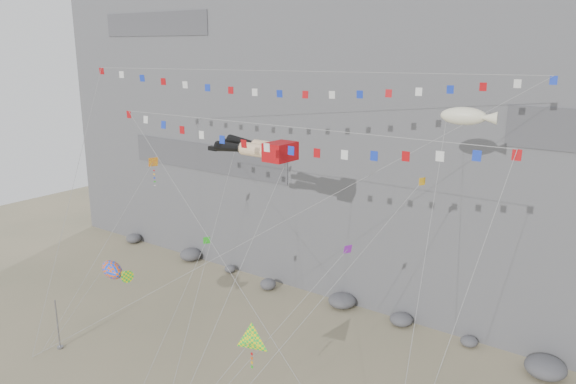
% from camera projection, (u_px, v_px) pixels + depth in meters
% --- Properties ---
extents(cliff, '(80.00, 28.00, 50.00)m').
position_uv_depth(cliff, '(422.00, 33.00, 57.97)').
color(cliff, slate).
rests_on(cliff, ground).
extents(talus_boulders, '(60.00, 3.00, 1.20)m').
position_uv_depth(talus_boulders, '(342.00, 301.00, 52.40)').
color(talus_boulders, '#58575C').
rests_on(talus_boulders, ground).
extents(anchor_pole_left, '(0.12, 0.12, 4.23)m').
position_uv_depth(anchor_pole_left, '(58.00, 324.00, 44.85)').
color(anchor_pole_left, gray).
rests_on(anchor_pole_left, ground).
extents(legs_kite, '(7.65, 15.43, 21.80)m').
position_uv_depth(legs_kite, '(259.00, 149.00, 39.71)').
color(legs_kite, '#B70B0F').
rests_on(legs_kite, ground).
extents(flag_banner_upper, '(33.90, 18.49, 30.03)m').
position_uv_depth(flag_banner_upper, '(292.00, 71.00, 41.05)').
color(flag_banner_upper, '#B70B0F').
rests_on(flag_banner_upper, ground).
extents(flag_banner_lower, '(28.40, 5.96, 22.58)m').
position_uv_depth(flag_banner_lower, '(279.00, 126.00, 34.80)').
color(flag_banner_lower, '#B70B0F').
rests_on(flag_banner_lower, ground).
extents(harlequin_kite, '(5.87, 9.09, 17.63)m').
position_uv_depth(harlequin_kite, '(152.00, 163.00, 44.39)').
color(harlequin_kite, red).
rests_on(harlequin_kite, ground).
extents(fish_windsock, '(6.85, 4.46, 9.06)m').
position_uv_depth(fish_windsock, '(112.00, 270.00, 43.09)').
color(fish_windsock, '#F4550C').
rests_on(fish_windsock, ground).
extents(delta_kite, '(4.33, 6.01, 8.84)m').
position_uv_depth(delta_kite, '(251.00, 341.00, 34.05)').
color(delta_kite, '#FFEF0D').
rests_on(delta_kite, ground).
extents(blimp_windsock, '(4.11, 13.11, 22.77)m').
position_uv_depth(blimp_windsock, '(463.00, 117.00, 36.15)').
color(blimp_windsock, '#F8F2CC').
rests_on(blimp_windsock, ground).
extents(small_kite_a, '(5.74, 14.39, 21.89)m').
position_uv_depth(small_kite_a, '(236.00, 145.00, 44.92)').
color(small_kite_a, '#E54A13').
rests_on(small_kite_a, ground).
extents(small_kite_b, '(6.81, 10.72, 16.23)m').
position_uv_depth(small_kite_b, '(345.00, 252.00, 35.42)').
color(small_kite_b, purple).
rests_on(small_kite_b, ground).
extents(small_kite_c, '(2.42, 10.53, 13.91)m').
position_uv_depth(small_kite_c, '(205.00, 243.00, 41.63)').
color(small_kite_c, green).
rests_on(small_kite_c, ground).
extents(small_kite_d, '(8.04, 16.33, 23.18)m').
position_uv_depth(small_kite_d, '(416.00, 188.00, 35.46)').
color(small_kite_d, '#E8A413').
rests_on(small_kite_d, ground).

